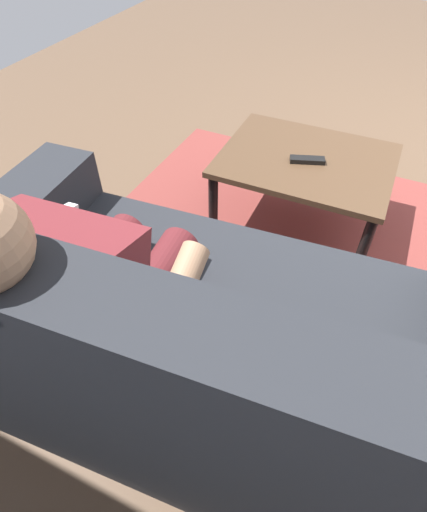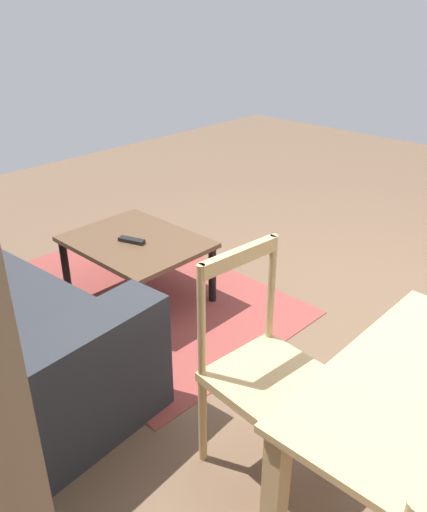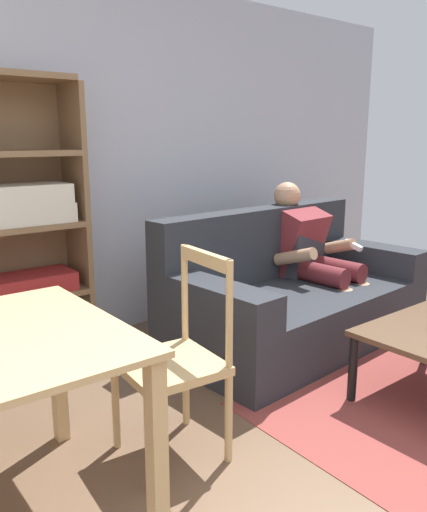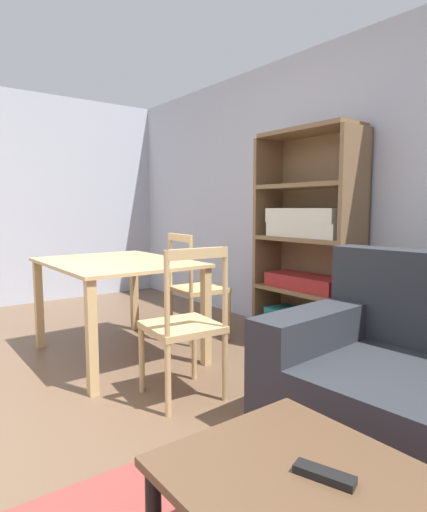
# 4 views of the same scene
# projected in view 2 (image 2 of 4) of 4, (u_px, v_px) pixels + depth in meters

# --- Properties ---
(ground_plane) EXTENTS (9.01, 9.01, 0.00)m
(ground_plane) POSITION_uv_depth(u_px,v_px,m) (371.00, 332.00, 3.08)
(ground_plane) COLOR brown
(coffee_table) EXTENTS (0.85, 0.67, 0.41)m
(coffee_table) POSITION_uv_depth(u_px,v_px,m) (136.00, 247.00, 3.29)
(coffee_table) COLOR brown
(coffee_table) RESTS_ON ground_plane
(tv_remote) EXTENTS (0.18, 0.10, 0.02)m
(tv_remote) POSITION_uv_depth(u_px,v_px,m) (132.00, 240.00, 3.23)
(tv_remote) COLOR black
(tv_remote) RESTS_ON coffee_table
(dining_chair_facing_couch) EXTENTS (0.46, 0.46, 0.94)m
(dining_chair_facing_couch) POSITION_uv_depth(u_px,v_px,m) (265.00, 373.00, 2.05)
(dining_chair_facing_couch) COLOR tan
(dining_chair_facing_couch) RESTS_ON ground_plane
(area_rug) EXTENTS (2.03, 1.44, 0.01)m
(area_rug) POSITION_uv_depth(u_px,v_px,m) (140.00, 296.00, 3.45)
(area_rug) COLOR brown
(area_rug) RESTS_ON ground_plane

